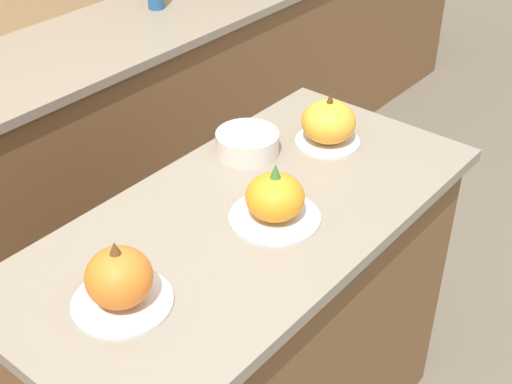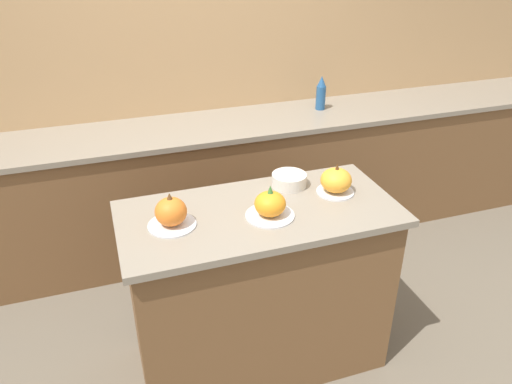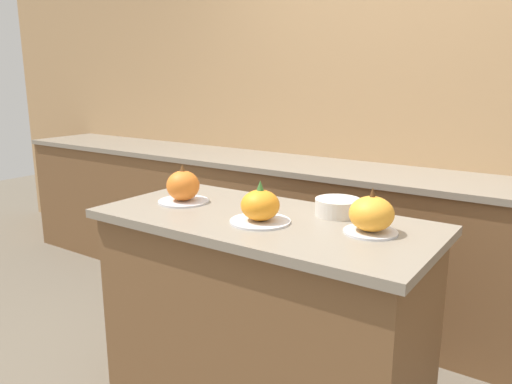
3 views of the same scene
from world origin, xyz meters
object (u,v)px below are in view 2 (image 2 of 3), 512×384
object	(u,v)px
pumpkin_cake_left	(171,213)
bottle_tall	(321,94)
pumpkin_cake_center	(270,205)
pumpkin_cake_right	(336,181)
mixing_bowl	(289,180)

from	to	relation	value
pumpkin_cake_left	bottle_tall	size ratio (longest dim) A/B	0.89
pumpkin_cake_center	pumpkin_cake_right	xyz separation A→B (m)	(0.39, 0.11, 0.01)
pumpkin_cake_left	pumpkin_cake_right	bearing A→B (deg)	3.36
pumpkin_cake_right	mixing_bowl	bearing A→B (deg)	143.83
pumpkin_cake_center	pumpkin_cake_right	size ratio (longest dim) A/B	1.21
pumpkin_cake_right	bottle_tall	world-z (taller)	bottle_tall
pumpkin_cake_center	bottle_tall	world-z (taller)	bottle_tall
pumpkin_cake_center	mixing_bowl	xyz separation A→B (m)	(0.19, 0.25, -0.02)
pumpkin_cake_left	mixing_bowl	size ratio (longest dim) A/B	1.22
pumpkin_cake_left	pumpkin_cake_right	xyz separation A→B (m)	(0.83, 0.05, -0.00)
bottle_tall	pumpkin_cake_center	bearing A→B (deg)	-123.42
pumpkin_cake_center	pumpkin_cake_right	world-z (taller)	pumpkin_cake_right
pumpkin_cake_center	mixing_bowl	bearing A→B (deg)	52.13
pumpkin_cake_right	mixing_bowl	distance (m)	0.24
pumpkin_cake_center	bottle_tall	xyz separation A→B (m)	(0.87, 1.31, 0.05)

